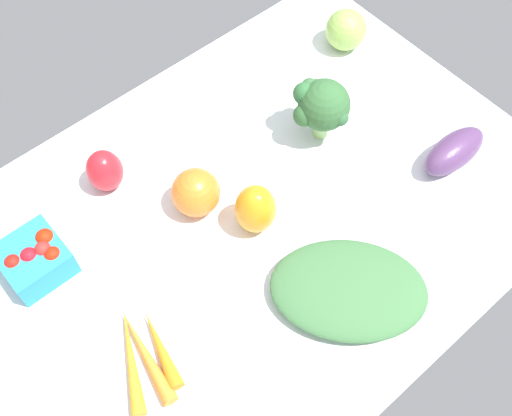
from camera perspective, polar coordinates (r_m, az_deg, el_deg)
tablecloth at (r=110.18cm, az=0.00°, el=-0.80°), size 104.00×76.00×2.00cm
bell_pepper_red at (r=112.27cm, az=-13.73°, el=3.36°), size 9.18×9.18×8.58cm
carrot_bunch at (r=99.12cm, az=-10.15°, el=-13.06°), size 12.27×17.52×2.55cm
broccoli_head at (r=113.53cm, az=6.01°, el=9.39°), size 10.61×10.80×13.14cm
heirloom_tomato_green at (r=133.35cm, az=8.25°, el=15.89°), size 8.44×8.44×8.44cm
heirloom_tomato_orange at (r=107.07cm, az=-5.55°, el=1.44°), size 8.59×8.59×8.59cm
berry_basket at (r=107.70cm, az=-19.63°, el=-4.40°), size 10.19×10.19×6.87cm
eggplant at (r=118.44cm, az=17.74°, el=4.99°), size 14.16×6.80×6.41cm
bell_pepper_orange at (r=103.79cm, az=-0.04°, el=-0.09°), size 8.45×8.45×10.36cm
leafy_greens_clump at (r=101.53cm, az=8.51°, el=-7.40°), size 30.63×30.70×4.30cm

